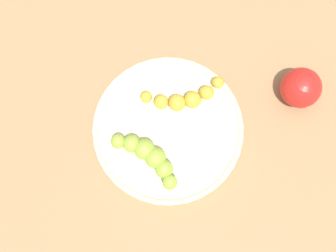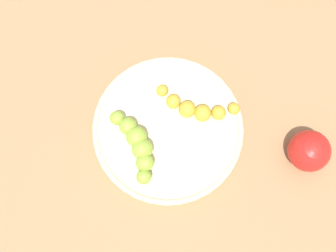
% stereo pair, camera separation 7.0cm
% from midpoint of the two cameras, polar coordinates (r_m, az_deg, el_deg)
% --- Properties ---
extents(ground_plane, '(2.40, 2.40, 0.00)m').
position_cam_midpoint_polar(ground_plane, '(0.74, 2.65, -1.25)').
color(ground_plane, '#936D47').
extents(fruit_bowl, '(0.27, 0.27, 0.02)m').
position_cam_midpoint_polar(fruit_bowl, '(0.73, 2.69, -1.06)').
color(fruit_bowl, beige).
rests_on(fruit_bowl, ground_plane).
extents(banana_spotted, '(0.12, 0.11, 0.03)m').
position_cam_midpoint_polar(banana_spotted, '(0.72, 6.62, 1.91)').
color(banana_spotted, gold).
rests_on(banana_spotted, fruit_bowl).
extents(banana_green, '(0.14, 0.06, 0.04)m').
position_cam_midpoint_polar(banana_green, '(0.70, -1.57, -3.17)').
color(banana_green, '#8CAD38').
rests_on(banana_green, fruit_bowl).
extents(apple_red, '(0.07, 0.07, 0.07)m').
position_cam_midpoint_polar(apple_red, '(0.75, 21.59, -3.86)').
color(apple_red, red).
rests_on(apple_red, ground_plane).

